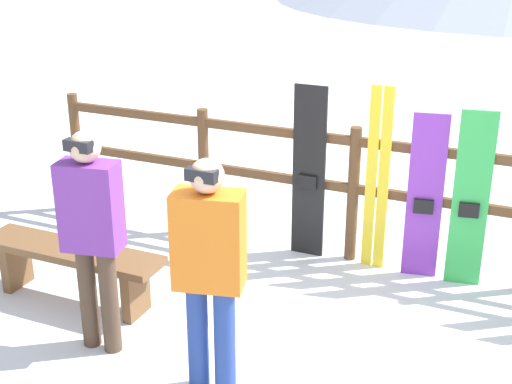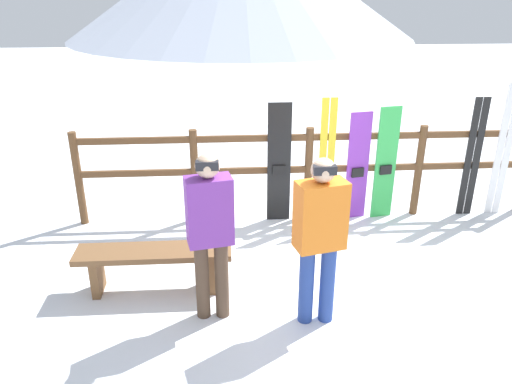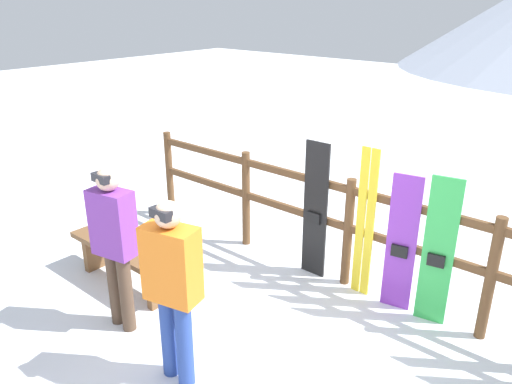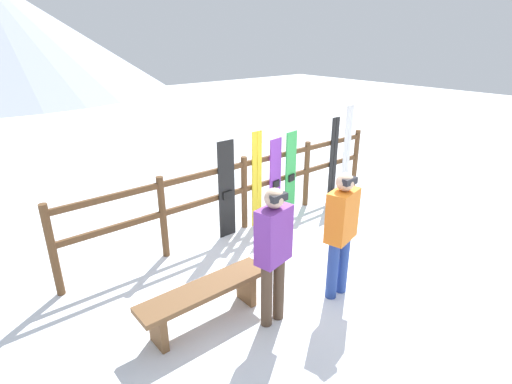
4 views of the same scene
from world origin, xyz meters
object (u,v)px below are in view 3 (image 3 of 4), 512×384
ski_pair_yellow (365,224)px  snowboard_purple (401,244)px  person_orange (173,282)px  snowboard_black_stripe (315,211)px  bench (125,256)px  snowboard_green (438,253)px  person_purple (114,238)px

ski_pair_yellow → snowboard_purple: ski_pair_yellow is taller
person_orange → snowboard_black_stripe: (-0.12, 2.11, -0.14)m
snowboard_purple → ski_pair_yellow: bearing=179.5°
bench → snowboard_purple: bearing=32.3°
snowboard_green → snowboard_purple: bearing=-180.0°
bench → snowboard_black_stripe: (1.41, 1.53, 0.42)m
person_orange → snowboard_green: size_ratio=1.07×
ski_pair_yellow → snowboard_green: 0.77m
person_purple → snowboard_purple: size_ratio=1.13×
bench → snowboard_green: 3.19m
snowboard_black_stripe → snowboard_green: (1.37, -0.00, -0.03)m
snowboard_black_stripe → snowboard_purple: size_ratio=1.09×
ski_pair_yellow → bench: bearing=-142.7°
ski_pair_yellow → person_orange: bearing=-103.0°
ski_pair_yellow → snowboard_purple: 0.42m
person_purple → snowboard_black_stripe: (0.82, 1.99, -0.16)m
snowboard_black_stripe → snowboard_green: 1.37m
snowboard_black_stripe → snowboard_green: bearing=-0.0°
snowboard_purple → snowboard_black_stripe: bearing=180.0°
person_purple → snowboard_black_stripe: 2.16m
snowboard_purple → snowboard_green: bearing=0.0°
bench → snowboard_green: snowboard_green is taller
bench → ski_pair_yellow: (2.01, 1.53, 0.45)m
person_purple → snowboard_purple: 2.71m
person_purple → ski_pair_yellow: bearing=54.3°
snowboard_green → person_purple: bearing=-137.9°
person_purple → snowboard_black_stripe: size_ratio=1.03×
bench → person_purple: person_purple is taller
person_orange → ski_pair_yellow: (0.49, 2.12, -0.12)m
bench → person_orange: (1.52, -0.59, 0.57)m
bench → snowboard_purple: 2.88m
person_orange → bench: bearing=158.9°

